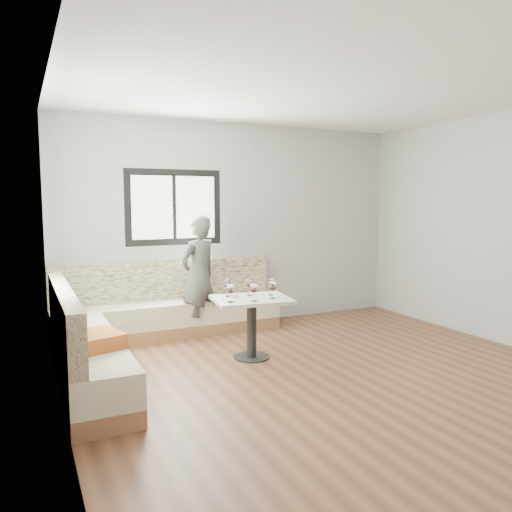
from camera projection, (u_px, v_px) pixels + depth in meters
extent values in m
cube|color=brown|center=(337.00, 378.00, 4.91)|extent=(5.00, 5.00, 0.01)
cube|color=white|center=(343.00, 85.00, 4.59)|extent=(5.00, 5.00, 0.01)
cube|color=#B7B7B2|center=(237.00, 225.00, 6.99)|extent=(5.00, 0.01, 2.80)
cube|color=#B7B7B2|center=(60.00, 247.00, 3.68)|extent=(0.01, 5.00, 2.80)
cube|color=black|center=(174.00, 207.00, 6.57)|extent=(1.30, 0.02, 1.00)
cube|color=black|center=(52.00, 211.00, 4.47)|extent=(0.02, 1.30, 1.00)
cube|color=#8C5E40|center=(171.00, 330.00, 6.45)|extent=(2.90, 0.55, 0.16)
cube|color=beige|center=(171.00, 313.00, 6.42)|extent=(2.90, 0.55, 0.29)
cube|color=#F4DFBE|center=(166.00, 280.00, 6.56)|extent=(2.90, 0.14, 0.50)
cube|color=#8C5E40|center=(90.00, 378.00, 4.69)|extent=(0.55, 2.25, 0.16)
cube|color=beige|center=(89.00, 355.00, 4.66)|extent=(0.55, 2.25, 0.29)
cube|color=#F4DFBE|center=(64.00, 316.00, 4.53)|extent=(0.14, 2.25, 0.50)
cube|color=#BF8033|center=(93.00, 341.00, 4.38)|extent=(0.55, 0.55, 0.13)
cylinder|color=black|center=(252.00, 357.00, 5.55)|extent=(0.40, 0.40, 0.02)
cylinder|color=black|center=(252.00, 330.00, 5.52)|extent=(0.11, 0.11, 0.64)
cube|color=silver|center=(252.00, 300.00, 5.48)|extent=(0.90, 0.75, 0.04)
imported|color=#4B504A|center=(198.00, 276.00, 6.36)|extent=(0.67, 0.58, 1.55)
cylinder|color=white|center=(234.00, 296.00, 5.48)|extent=(0.09, 0.09, 0.04)
sphere|color=black|center=(235.00, 295.00, 5.49)|extent=(0.02, 0.02, 0.02)
sphere|color=black|center=(233.00, 295.00, 5.48)|extent=(0.02, 0.02, 0.02)
sphere|color=black|center=(235.00, 296.00, 5.46)|extent=(0.02, 0.02, 0.02)
cylinder|color=white|center=(231.00, 302.00, 5.25)|extent=(0.07, 0.07, 0.01)
cylinder|color=white|center=(231.00, 297.00, 5.24)|extent=(0.01, 0.01, 0.09)
ellipsoid|color=white|center=(230.00, 288.00, 5.23)|extent=(0.09, 0.09, 0.11)
cylinder|color=#470709|center=(230.00, 291.00, 5.23)|extent=(0.06, 0.06, 0.02)
cylinder|color=white|center=(254.00, 301.00, 5.29)|extent=(0.07, 0.07, 0.01)
cylinder|color=white|center=(254.00, 297.00, 5.28)|extent=(0.01, 0.01, 0.09)
ellipsoid|color=white|center=(254.00, 288.00, 5.27)|extent=(0.09, 0.09, 0.11)
cylinder|color=#470709|center=(254.00, 290.00, 5.27)|extent=(0.06, 0.06, 0.02)
cylinder|color=white|center=(273.00, 298.00, 5.44)|extent=(0.07, 0.07, 0.01)
cylinder|color=white|center=(273.00, 294.00, 5.43)|extent=(0.01, 0.01, 0.09)
ellipsoid|color=white|center=(273.00, 285.00, 5.42)|extent=(0.09, 0.09, 0.11)
cylinder|color=#470709|center=(273.00, 288.00, 5.42)|extent=(0.06, 0.06, 0.02)
cylinder|color=white|center=(249.00, 295.00, 5.60)|extent=(0.07, 0.07, 0.01)
cylinder|color=white|center=(249.00, 291.00, 5.60)|extent=(0.01, 0.01, 0.09)
ellipsoid|color=white|center=(249.00, 283.00, 5.59)|extent=(0.09, 0.09, 0.11)
cylinder|color=#470709|center=(249.00, 285.00, 5.59)|extent=(0.06, 0.06, 0.02)
cylinder|color=white|center=(272.00, 295.00, 5.63)|extent=(0.07, 0.07, 0.01)
cylinder|color=white|center=(272.00, 291.00, 5.63)|extent=(0.01, 0.01, 0.09)
ellipsoid|color=white|center=(272.00, 282.00, 5.61)|extent=(0.09, 0.09, 0.11)
cylinder|color=#470709|center=(272.00, 285.00, 5.62)|extent=(0.06, 0.06, 0.02)
cylinder|color=white|center=(228.00, 296.00, 5.56)|extent=(0.07, 0.07, 0.01)
cylinder|color=white|center=(228.00, 292.00, 5.55)|extent=(0.01, 0.01, 0.09)
ellipsoid|color=white|center=(228.00, 283.00, 5.54)|extent=(0.09, 0.09, 0.11)
cylinder|color=#470709|center=(228.00, 286.00, 5.54)|extent=(0.06, 0.06, 0.02)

